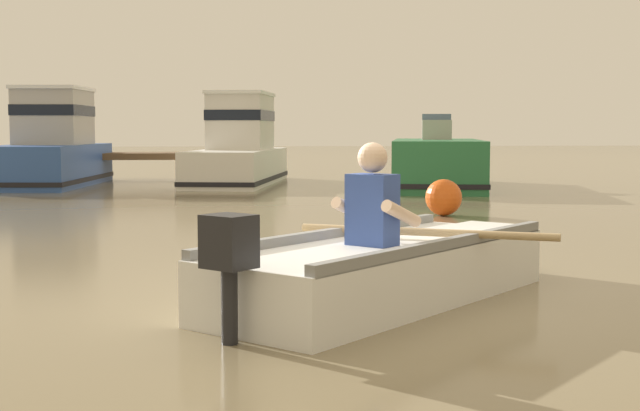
{
  "coord_description": "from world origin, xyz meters",
  "views": [
    {
      "loc": [
        -0.53,
        -6.79,
        1.28
      ],
      "look_at": [
        0.28,
        1.6,
        0.55
      ],
      "focal_mm": 49.24,
      "sensor_mm": 36.0,
      "label": 1
    }
  ],
  "objects_px": {
    "rowboat_with_person": "(389,267)",
    "moored_boat_green": "(437,165)",
    "moored_boat_blue": "(51,149)",
    "mooring_buoy": "(444,197)",
    "moored_boat_white": "(239,150)"
  },
  "relations": [
    {
      "from": "rowboat_with_person",
      "to": "moored_boat_blue",
      "type": "xyz_separation_m",
      "value": [
        -5.33,
        14.13,
        0.58
      ]
    },
    {
      "from": "moored_boat_white",
      "to": "rowboat_with_person",
      "type": "bearing_deg",
      "value": -85.85
    },
    {
      "from": "rowboat_with_person",
      "to": "moored_boat_green",
      "type": "height_order",
      "value": "moored_boat_green"
    },
    {
      "from": "rowboat_with_person",
      "to": "moored_boat_blue",
      "type": "bearing_deg",
      "value": 110.65
    },
    {
      "from": "moored_boat_white",
      "to": "moored_boat_green",
      "type": "relative_size",
      "value": 0.96
    },
    {
      "from": "moored_boat_green",
      "to": "moored_boat_blue",
      "type": "bearing_deg",
      "value": 169.92
    },
    {
      "from": "moored_boat_blue",
      "to": "moored_boat_white",
      "type": "relative_size",
      "value": 0.89
    },
    {
      "from": "moored_boat_blue",
      "to": "mooring_buoy",
      "type": "height_order",
      "value": "moored_boat_blue"
    },
    {
      "from": "moored_boat_blue",
      "to": "mooring_buoy",
      "type": "distance_m",
      "value": 10.69
    },
    {
      "from": "rowboat_with_person",
      "to": "mooring_buoy",
      "type": "relative_size",
      "value": 5.71
    },
    {
      "from": "rowboat_with_person",
      "to": "mooring_buoy",
      "type": "distance_m",
      "value": 6.61
    },
    {
      "from": "rowboat_with_person",
      "to": "moored_boat_green",
      "type": "relative_size",
      "value": 0.56
    },
    {
      "from": "rowboat_with_person",
      "to": "moored_boat_white",
      "type": "distance_m",
      "value": 14.5
    },
    {
      "from": "rowboat_with_person",
      "to": "moored_boat_green",
      "type": "xyz_separation_m",
      "value": [
        3.3,
        12.6,
        0.26
      ]
    },
    {
      "from": "moored_boat_white",
      "to": "mooring_buoy",
      "type": "bearing_deg",
      "value": -69.82
    }
  ]
}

